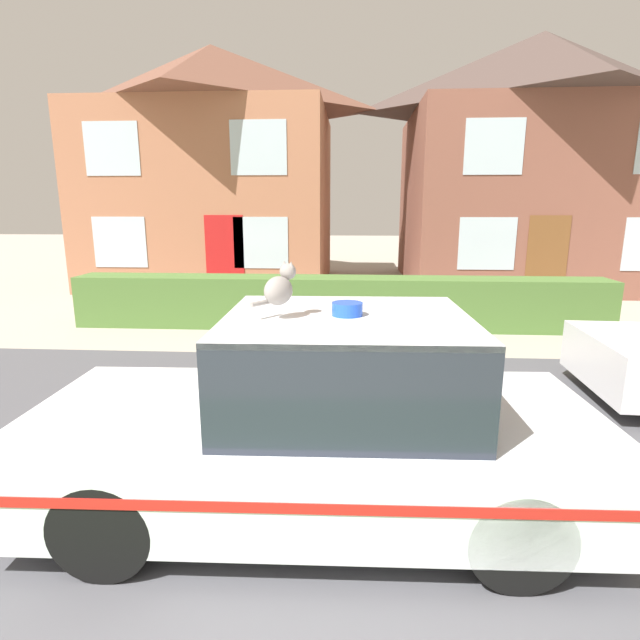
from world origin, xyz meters
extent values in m
cube|color=#4C4C51|center=(0.00, 3.88, 0.01)|extent=(28.00, 5.59, 0.01)
cube|color=#4C7233|center=(0.30, 8.60, 0.49)|extent=(10.23, 0.81, 0.98)
cylinder|color=black|center=(-1.00, 3.25, 0.34)|extent=(0.67, 0.22, 0.66)
cylinder|color=black|center=(-0.96, 1.73, 0.34)|extent=(0.67, 0.22, 0.66)
cylinder|color=black|center=(1.57, 3.32, 0.34)|extent=(0.67, 0.22, 0.66)
cylinder|color=black|center=(1.61, 1.80, 0.34)|extent=(0.67, 0.22, 0.66)
cube|color=silver|center=(0.30, 2.53, 0.53)|extent=(4.19, 1.83, 0.67)
cube|color=#232833|center=(0.54, 2.53, 1.21)|extent=(1.78, 1.59, 0.69)
cube|color=silver|center=(0.54, 2.53, 1.54)|extent=(1.78, 1.59, 0.04)
cube|color=red|center=(0.28, 3.39, 0.58)|extent=(3.93, 0.12, 0.07)
cube|color=red|center=(0.33, 1.66, 0.58)|extent=(3.93, 0.12, 0.07)
cylinder|color=blue|center=(0.54, 2.53, 1.61)|extent=(0.22, 0.22, 0.09)
ellipsoid|color=gray|center=(0.07, 2.41, 1.75)|extent=(0.26, 0.28, 0.20)
ellipsoid|color=beige|center=(0.12, 2.48, 1.74)|extent=(0.11, 0.10, 0.11)
sphere|color=gray|center=(0.13, 2.49, 1.88)|extent=(0.12, 0.12, 0.12)
cone|color=gray|center=(0.15, 2.47, 1.92)|extent=(0.05, 0.05, 0.05)
cone|color=gray|center=(0.10, 2.50, 1.92)|extent=(0.05, 0.05, 0.05)
cylinder|color=gray|center=(-0.05, 2.39, 1.67)|extent=(0.14, 0.17, 0.03)
cylinder|color=black|center=(4.29, 5.76, 0.33)|extent=(0.65, 0.23, 0.64)
cube|color=#A86B4C|center=(-3.62, 14.59, 2.51)|extent=(6.72, 5.64, 5.02)
pyramid|color=brown|center=(-3.62, 14.59, 5.95)|extent=(7.06, 5.92, 1.85)
cube|color=red|center=(-2.72, 11.76, 1.05)|extent=(1.00, 0.02, 2.10)
cube|color=silver|center=(-5.47, 11.76, 1.41)|extent=(1.40, 0.02, 1.30)
cube|color=silver|center=(-1.77, 11.76, 1.41)|extent=(1.40, 0.02, 1.30)
cube|color=silver|center=(-5.47, 11.76, 3.72)|extent=(1.40, 0.02, 1.30)
cube|color=silver|center=(-1.77, 11.76, 3.72)|extent=(1.40, 0.02, 1.30)
cube|color=brown|center=(5.91, 14.95, 2.51)|extent=(7.25, 6.16, 5.02)
pyramid|color=#473833|center=(5.91, 14.95, 6.08)|extent=(7.61, 6.47, 2.13)
cube|color=brown|center=(5.41, 11.86, 1.05)|extent=(1.00, 0.02, 2.10)
cube|color=silver|center=(3.92, 11.86, 1.40)|extent=(1.40, 0.02, 1.30)
cube|color=silver|center=(3.92, 11.86, 3.71)|extent=(1.40, 0.02, 1.30)
camera|label=1|loc=(0.58, -0.93, 2.32)|focal=28.00mm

